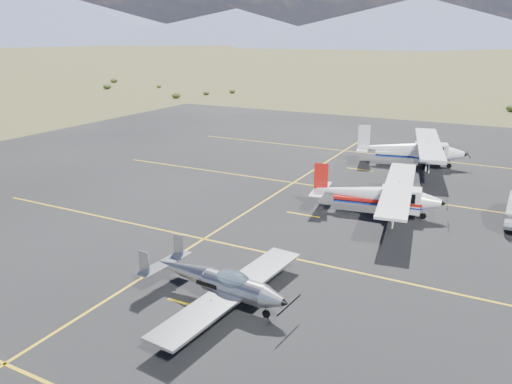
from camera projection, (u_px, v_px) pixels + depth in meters
The scene contains 5 objects.
ground at pixel (301, 283), 20.17m from camera, with size 1600.00×1600.00×0.00m, color #383D1C.
apron at pixel (353, 227), 26.08m from camera, with size 72.00×72.00×0.02m, color black.
aircraft_low_wing at pixel (220, 282), 18.49m from camera, with size 5.84×8.12×1.76m.
aircraft_cessna at pixel (378, 194), 27.57m from camera, with size 6.38×10.54×2.66m.
aircraft_plain at pixel (412, 149), 37.70m from camera, with size 7.44×11.75×2.97m.
Camera 1 is at (6.81, -16.87, 9.62)m, focal length 35.00 mm.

